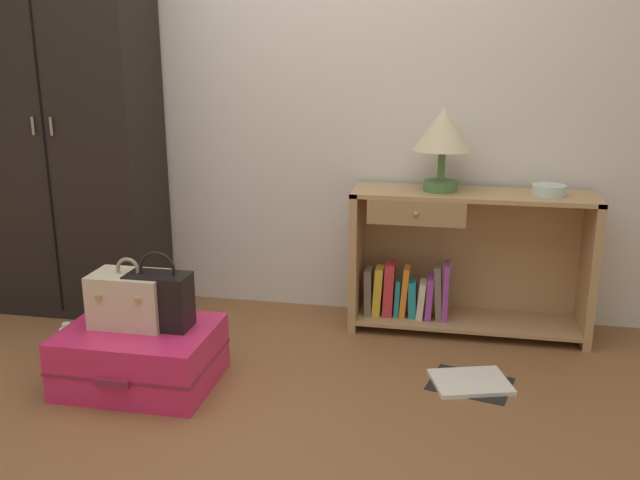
% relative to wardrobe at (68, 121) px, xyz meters
% --- Properties ---
extents(ground_plane, '(9.00, 9.00, 0.00)m').
position_rel_wardrobe_xyz_m(ground_plane, '(1.24, -1.20, -1.03)').
color(ground_plane, brown).
extents(back_wall, '(6.40, 0.10, 2.60)m').
position_rel_wardrobe_xyz_m(back_wall, '(1.24, 0.30, 0.27)').
color(back_wall, silver).
rests_on(back_wall, ground_plane).
extents(wardrobe, '(0.89, 0.47, 2.06)m').
position_rel_wardrobe_xyz_m(wardrobe, '(0.00, 0.00, 0.00)').
color(wardrobe, black).
rests_on(wardrobe, ground_plane).
extents(bookshelf, '(1.18, 0.35, 0.72)m').
position_rel_wardrobe_xyz_m(bookshelf, '(2.06, 0.07, -0.68)').
color(bookshelf, tan).
rests_on(bookshelf, ground_plane).
extents(table_lamp, '(0.29, 0.29, 0.41)m').
position_rel_wardrobe_xyz_m(table_lamp, '(1.95, 0.05, -0.03)').
color(table_lamp, '#4C7542').
rests_on(table_lamp, bookshelf).
extents(bowl, '(0.16, 0.16, 0.05)m').
position_rel_wardrobe_xyz_m(bowl, '(2.46, 0.05, -0.28)').
color(bowl, silver).
rests_on(bowl, bookshelf).
extents(suitcase_large, '(0.64, 0.51, 0.26)m').
position_rel_wardrobe_xyz_m(suitcase_large, '(0.74, -0.83, -0.90)').
color(suitcase_large, '#DB2860').
rests_on(suitcase_large, ground_plane).
extents(train_case, '(0.32, 0.21, 0.30)m').
position_rel_wardrobe_xyz_m(train_case, '(0.69, -0.79, -0.66)').
color(train_case, beige).
rests_on(train_case, suitcase_large).
extents(handbag, '(0.27, 0.14, 0.34)m').
position_rel_wardrobe_xyz_m(handbag, '(0.82, -0.79, -0.65)').
color(handbag, black).
rests_on(handbag, suitcase_large).
extents(bottle, '(0.07, 0.07, 0.21)m').
position_rel_wardrobe_xyz_m(bottle, '(0.34, -0.73, -0.93)').
color(bottle, white).
rests_on(bottle, ground_plane).
extents(open_book_on_floor, '(0.39, 0.34, 0.02)m').
position_rel_wardrobe_xyz_m(open_book_on_floor, '(2.13, -0.56, -1.02)').
color(open_book_on_floor, white).
rests_on(open_book_on_floor, ground_plane).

